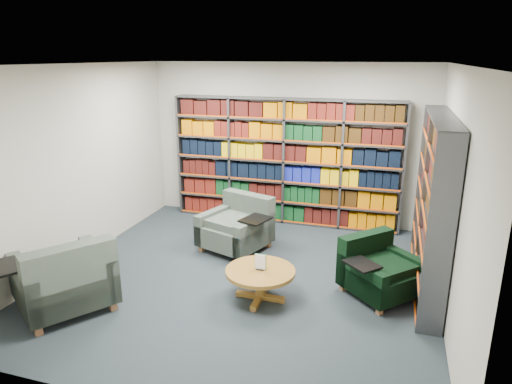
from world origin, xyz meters
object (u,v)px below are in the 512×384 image
(chair_teal_front, at_px, (66,282))
(coffee_table, at_px, (260,276))
(chair_teal_left, at_px, (239,228))
(chair_green_right, at_px, (377,271))

(chair_teal_front, bearing_deg, coffee_table, 23.12)
(chair_teal_left, distance_m, coffee_table, 1.64)
(chair_green_right, distance_m, chair_teal_front, 3.78)
(chair_green_right, height_order, chair_teal_front, chair_teal_front)
(chair_green_right, bearing_deg, chair_teal_front, -156.58)
(coffee_table, bearing_deg, chair_teal_front, -156.88)
(chair_teal_left, bearing_deg, chair_teal_front, -119.55)
(coffee_table, bearing_deg, chair_teal_left, 118.37)
(chair_teal_left, distance_m, chair_green_right, 2.30)
(chair_teal_left, height_order, coffee_table, chair_teal_left)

